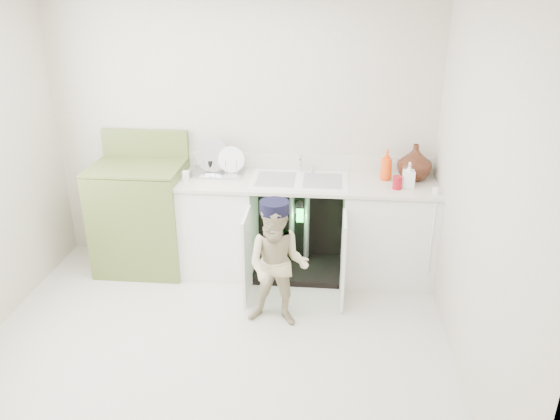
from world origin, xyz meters
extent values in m
plane|color=#BAB3A3|center=(0.00, 0.00, 0.00)|extent=(3.50, 3.50, 0.00)
cube|color=beige|center=(0.00, 1.50, 1.25)|extent=(3.50, 2.50, 0.02)
cube|color=beige|center=(0.00, -1.50, 1.25)|extent=(3.50, 2.50, 0.02)
cube|color=beige|center=(1.75, 0.00, 1.25)|extent=(2.50, 3.00, 0.02)
cube|color=white|center=(-0.25, 1.20, 0.43)|extent=(0.80, 0.60, 0.86)
cube|color=white|center=(1.35, 1.20, 0.43)|extent=(0.80, 0.60, 0.86)
cube|color=black|center=(0.55, 1.47, 0.43)|extent=(0.80, 0.06, 0.86)
cube|color=black|center=(0.55, 1.20, 0.03)|extent=(0.80, 0.60, 0.06)
cylinder|color=gray|center=(0.48, 1.30, 0.45)|extent=(0.05, 0.05, 0.70)
cylinder|color=gray|center=(0.62, 1.30, 0.45)|extent=(0.05, 0.05, 0.70)
cylinder|color=gray|center=(0.55, 1.25, 0.62)|extent=(0.07, 0.18, 0.07)
cube|color=white|center=(0.15, 0.70, 0.40)|extent=(0.03, 0.40, 0.76)
cube|color=white|center=(0.95, 0.70, 0.40)|extent=(0.02, 0.40, 0.76)
cube|color=beige|center=(0.55, 1.20, 0.89)|extent=(2.44, 0.64, 0.03)
cube|color=beige|center=(0.55, 1.49, 0.98)|extent=(2.44, 0.02, 0.15)
cube|color=white|center=(0.55, 1.20, 0.90)|extent=(0.85, 0.55, 0.02)
cube|color=gray|center=(0.34, 1.20, 0.91)|extent=(0.34, 0.40, 0.01)
cube|color=gray|center=(0.76, 1.20, 0.91)|extent=(0.34, 0.40, 0.01)
cylinder|color=silver|center=(0.55, 1.42, 0.99)|extent=(0.03, 0.03, 0.17)
cylinder|color=silver|center=(0.55, 1.36, 1.06)|extent=(0.02, 0.14, 0.02)
cylinder|color=silver|center=(0.66, 1.42, 0.94)|extent=(0.04, 0.04, 0.06)
cylinder|color=white|center=(1.68, 0.89, 0.55)|extent=(0.01, 0.01, 0.70)
cube|color=white|center=(1.68, 0.98, 0.93)|extent=(0.04, 0.02, 0.06)
cube|color=silver|center=(-0.20, 1.32, 0.91)|extent=(0.49, 0.33, 0.02)
cylinder|color=silver|center=(-0.24, 1.34, 1.00)|extent=(0.30, 0.11, 0.29)
cylinder|color=white|center=(-0.07, 1.32, 0.99)|extent=(0.24, 0.06, 0.24)
cylinder|color=silver|center=(-0.40, 1.22, 0.99)|extent=(0.01, 0.01, 0.14)
cylinder|color=silver|center=(-0.30, 1.22, 0.99)|extent=(0.01, 0.01, 0.14)
cylinder|color=silver|center=(-0.20, 1.22, 0.99)|extent=(0.01, 0.01, 0.14)
cylinder|color=silver|center=(-0.10, 1.22, 0.99)|extent=(0.01, 0.01, 0.14)
cylinder|color=silver|center=(-0.01, 1.22, 0.99)|extent=(0.01, 0.01, 0.14)
imported|color=#482014|center=(1.55, 1.34, 1.06)|extent=(0.30, 0.30, 0.32)
imported|color=#FD4A0D|center=(1.30, 1.30, 1.04)|extent=(0.11, 0.11, 0.27)
imported|color=white|center=(1.48, 1.14, 1.01)|extent=(0.10, 0.10, 0.21)
cylinder|color=#A10D1A|center=(1.38, 1.08, 0.96)|extent=(0.08, 0.08, 0.11)
cylinder|color=#AD0E19|center=(-0.62, 1.28, 0.95)|extent=(0.05, 0.05, 0.10)
cylinder|color=#C9B493|center=(-0.55, 1.20, 0.94)|extent=(0.06, 0.06, 0.08)
cylinder|color=black|center=(-0.26, 1.32, 0.96)|extent=(0.04, 0.04, 0.12)
cube|color=white|center=(-0.44, 1.10, 0.95)|extent=(0.05, 0.05, 0.09)
cube|color=olive|center=(-0.90, 1.18, 0.49)|extent=(0.81, 0.65, 0.98)
cube|color=olive|center=(-0.90, 1.18, 0.99)|extent=(0.81, 0.65, 0.02)
cube|color=olive|center=(-0.90, 1.46, 1.13)|extent=(0.81, 0.06, 0.26)
cylinder|color=black|center=(-1.10, 1.02, 0.99)|extent=(0.18, 0.18, 0.02)
cylinder|color=silver|center=(-1.10, 1.02, 1.00)|extent=(0.21, 0.21, 0.01)
cylinder|color=black|center=(-1.10, 1.33, 0.99)|extent=(0.18, 0.18, 0.02)
cylinder|color=silver|center=(-1.10, 1.33, 1.00)|extent=(0.21, 0.21, 0.01)
cylinder|color=black|center=(-0.70, 1.02, 0.99)|extent=(0.18, 0.18, 0.02)
cylinder|color=silver|center=(-0.70, 1.02, 1.00)|extent=(0.21, 0.21, 0.01)
cylinder|color=black|center=(-0.70, 1.33, 0.99)|extent=(0.18, 0.18, 0.02)
cylinder|color=silver|center=(-0.70, 1.33, 1.00)|extent=(0.21, 0.21, 0.01)
imported|color=beige|center=(0.44, 0.36, 0.51)|extent=(0.53, 0.44, 1.02)
cylinder|color=black|center=(0.44, 0.36, 0.99)|extent=(0.24, 0.24, 0.09)
cube|color=black|center=(0.45, 0.46, 0.95)|extent=(0.18, 0.11, 0.01)
cube|color=black|center=(0.58, 0.86, 0.72)|extent=(0.07, 0.01, 0.14)
cube|color=#26F23F|center=(0.58, 0.85, 0.72)|extent=(0.06, 0.00, 0.12)
camera|label=1|loc=(0.81, -3.29, 2.54)|focal=35.00mm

